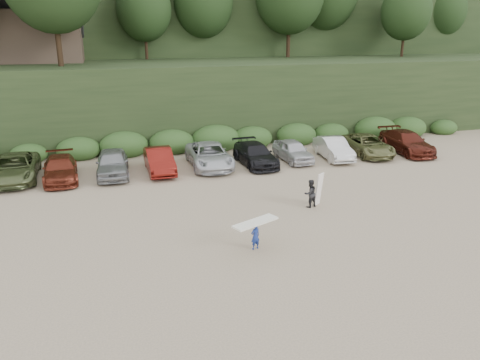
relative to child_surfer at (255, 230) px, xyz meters
name	(u,v)px	position (x,y,z in m)	size (l,w,h in m)	color
ground	(261,226)	(0.96, 2.15, -0.84)	(120.00, 120.00, 0.00)	tan
hillside_backdrop	(158,3)	(0.69, 38.08, 10.38)	(90.00, 41.50, 28.00)	black
parked_cars	(188,158)	(-0.72, 12.09, -0.09)	(34.02, 6.07, 1.63)	#A1A1A6
child_surfer	(255,230)	(0.00, 0.00, 0.00)	(2.11, 1.37, 1.23)	navy
adult_surfer	(311,193)	(4.14, 3.80, -0.10)	(1.22, 0.73, 1.71)	black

